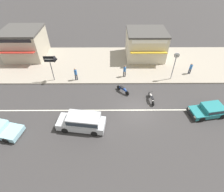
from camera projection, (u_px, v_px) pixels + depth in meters
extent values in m
plane|color=#383535|center=(137.00, 110.00, 18.57)|extent=(160.00, 160.00, 0.00)
cube|color=silver|center=(137.00, 110.00, 18.57)|extent=(50.40, 0.14, 0.01)
cube|color=#9E9384|center=(129.00, 63.00, 25.74)|extent=(68.00, 10.00, 0.15)
cube|color=#B7BABF|center=(81.00, 123.00, 16.53)|extent=(4.66, 2.30, 0.70)
cube|color=#B7BABF|center=(84.00, 119.00, 16.04)|extent=(3.20, 1.94, 0.70)
cube|color=#28333D|center=(84.00, 119.00, 16.04)|extent=(3.08, 1.96, 0.45)
cube|color=black|center=(59.00, 123.00, 16.89)|extent=(0.34, 1.69, 0.28)
cube|color=white|center=(56.00, 125.00, 16.19)|extent=(0.11, 0.25, 0.14)
cube|color=white|center=(60.00, 115.00, 17.09)|extent=(0.11, 0.25, 0.14)
cylinder|color=black|center=(65.00, 130.00, 16.19)|extent=(0.62, 0.30, 0.60)
cylinder|color=black|center=(70.00, 117.00, 17.41)|extent=(0.62, 0.30, 0.60)
cylinder|color=black|center=(94.00, 133.00, 15.92)|extent=(0.62, 0.30, 0.60)
cylinder|color=black|center=(98.00, 120.00, 17.15)|extent=(0.62, 0.30, 0.60)
cube|color=teal|center=(208.00, 111.00, 17.88)|extent=(3.87, 2.27, 0.48)
cube|color=teal|center=(213.00, 108.00, 17.62)|extent=(2.22, 1.84, 0.46)
cube|color=#28333D|center=(213.00, 108.00, 17.62)|extent=(2.15, 1.86, 0.29)
cube|color=black|center=(191.00, 114.00, 17.71)|extent=(0.39, 1.66, 0.28)
cube|color=white|center=(195.00, 117.00, 17.14)|extent=(0.12, 0.25, 0.14)
cube|color=white|center=(189.00, 109.00, 18.02)|extent=(0.12, 0.25, 0.14)
cylinder|color=black|center=(202.00, 119.00, 17.21)|extent=(0.63, 0.32, 0.60)
cylinder|color=black|center=(194.00, 108.00, 18.41)|extent=(0.63, 0.32, 0.60)
cylinder|color=black|center=(223.00, 116.00, 17.50)|extent=(0.63, 0.32, 0.60)
cylinder|color=black|center=(213.00, 105.00, 18.69)|extent=(0.63, 0.32, 0.60)
cylinder|color=black|center=(6.00, 140.00, 15.36)|extent=(0.63, 0.35, 0.60)
cylinder|color=black|center=(17.00, 126.00, 16.56)|extent=(0.63, 0.35, 0.60)
cylinder|color=black|center=(127.00, 93.00, 20.25)|extent=(0.45, 0.48, 0.56)
cylinder|color=black|center=(119.00, 88.00, 21.02)|extent=(0.45, 0.48, 0.56)
cube|color=#23479E|center=(123.00, 89.00, 20.50)|extent=(0.90, 0.97, 0.18)
cube|color=black|center=(122.00, 87.00, 20.51)|extent=(0.60, 0.62, 0.12)
ellipsoid|color=#23479E|center=(125.00, 89.00, 20.29)|extent=(0.45, 0.46, 0.22)
cylinder|color=#232326|center=(127.00, 90.00, 19.94)|extent=(0.43, 0.40, 0.03)
cylinder|color=black|center=(150.00, 95.00, 20.02)|extent=(0.16, 0.57, 0.56)
cylinder|color=black|center=(153.00, 103.00, 18.95)|extent=(0.16, 0.57, 0.56)
cube|color=silver|center=(152.00, 98.00, 19.35)|extent=(0.26, 1.21, 0.18)
cube|color=black|center=(152.00, 98.00, 19.13)|extent=(0.30, 0.66, 0.12)
ellipsoid|color=silver|center=(151.00, 95.00, 19.46)|extent=(0.28, 0.42, 0.22)
cylinder|color=#232326|center=(150.00, 92.00, 19.66)|extent=(0.56, 0.09, 0.03)
cylinder|color=#9E9EA3|center=(173.00, 69.00, 21.63)|extent=(0.12, 0.12, 3.05)
cylinder|color=#9E9EA3|center=(177.00, 55.00, 20.42)|extent=(0.62, 0.18, 0.62)
cylinder|color=white|center=(177.00, 56.00, 20.35)|extent=(0.55, 0.02, 0.55)
cylinder|color=white|center=(177.00, 55.00, 20.50)|extent=(0.55, 0.02, 0.55)
cube|color=black|center=(177.00, 56.00, 20.35)|extent=(0.19, 0.01, 0.25)
cube|color=black|center=(177.00, 56.00, 20.34)|extent=(0.40, 0.01, 0.23)
cylinder|color=#4C4C51|center=(52.00, 71.00, 21.59)|extent=(0.10, 0.10, 2.64)
cube|color=black|center=(49.00, 59.00, 20.44)|extent=(1.28, 0.06, 0.74)
cone|color=black|center=(56.00, 59.00, 20.45)|extent=(0.36, 0.81, 0.81)
cube|color=white|center=(49.00, 59.00, 20.42)|extent=(1.03, 0.01, 0.10)
cylinder|color=#232838|center=(75.00, 77.00, 22.19)|extent=(0.14, 0.14, 0.85)
cylinder|color=#232838|center=(77.00, 77.00, 22.19)|extent=(0.14, 0.14, 0.85)
cylinder|color=#336BB7|center=(75.00, 72.00, 21.70)|extent=(0.34, 0.34, 0.64)
sphere|color=tan|center=(75.00, 69.00, 21.42)|extent=(0.23, 0.23, 0.23)
cylinder|color=#333338|center=(124.00, 74.00, 22.76)|extent=(0.14, 0.14, 0.82)
cylinder|color=#333338|center=(125.00, 74.00, 22.76)|extent=(0.14, 0.14, 0.82)
cylinder|color=#336BB7|center=(125.00, 69.00, 22.29)|extent=(0.34, 0.34, 0.61)
sphere|color=#997051|center=(125.00, 66.00, 22.01)|extent=(0.22, 0.22, 0.22)
cylinder|color=#232838|center=(189.00, 71.00, 23.30)|extent=(0.14, 0.14, 0.77)
cylinder|color=#232838|center=(190.00, 71.00, 23.30)|extent=(0.14, 0.14, 0.77)
cylinder|color=#336BB7|center=(191.00, 67.00, 22.86)|extent=(0.34, 0.34, 0.57)
sphere|color=tan|center=(192.00, 64.00, 22.60)|extent=(0.21, 0.21, 0.21)
cube|color=beige|center=(145.00, 45.00, 25.93)|extent=(5.51, 4.86, 3.73)
cube|color=#474442|center=(147.00, 32.00, 24.62)|extent=(5.62, 4.96, 0.24)
cube|color=gold|center=(149.00, 53.00, 23.72)|extent=(4.96, 0.90, 0.28)
cube|color=white|center=(150.00, 42.00, 23.05)|extent=(4.69, 0.08, 0.44)
cube|color=#B2A893|center=(25.00, 44.00, 26.11)|extent=(5.40, 5.35, 3.81)
cube|color=#474442|center=(20.00, 30.00, 24.78)|extent=(5.51, 5.46, 0.24)
cube|color=red|center=(16.00, 52.00, 23.74)|extent=(4.86, 0.90, 0.28)
cube|color=black|center=(13.00, 41.00, 23.03)|extent=(4.59, 0.08, 0.44)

